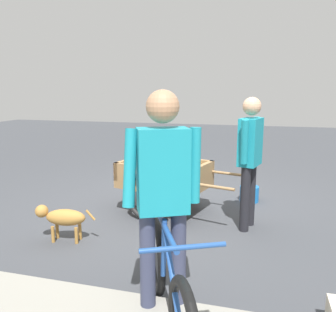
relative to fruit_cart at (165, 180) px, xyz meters
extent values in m
plane|color=#3D3F44|center=(-0.03, -0.17, -0.44)|extent=(24.00, 24.00, 0.00)
cube|color=#937047|center=(0.00, 0.00, -0.04)|extent=(1.27, 1.06, 0.10)
cube|color=#937047|center=(0.50, -0.14, 0.13)|extent=(0.27, 0.79, 0.24)
cube|color=#937047|center=(-0.50, 0.13, 0.13)|extent=(0.27, 0.79, 0.24)
cube|color=#937047|center=(0.10, 0.35, 0.13)|extent=(1.08, 0.34, 0.24)
cube|color=#937047|center=(-0.09, -0.36, 0.13)|extent=(1.08, 0.34, 0.24)
torus|color=black|center=(0.12, 0.42, -0.12)|extent=(0.63, 0.22, 0.64)
torus|color=black|center=(-0.11, -0.43, -0.12)|extent=(0.63, 0.22, 0.64)
cylinder|color=#9E9EA8|center=(0.00, 0.00, -0.12)|extent=(0.27, 0.86, 0.04)
cylinder|color=#937047|center=(-0.71, 0.54, 0.11)|extent=(0.54, 0.18, 0.04)
cylinder|color=#937047|center=(-0.88, -0.12, 0.11)|extent=(0.54, 0.18, 0.04)
cylinder|color=#9E9EA8|center=(0.46, -0.13, -0.27)|extent=(0.04, 0.04, 0.35)
ellipsoid|color=gold|center=(-0.16, 0.19, 0.09)|extent=(0.18, 0.09, 0.13)
ellipsoid|color=gold|center=(-0.14, 0.19, 0.10)|extent=(0.18, 0.13, 0.08)
ellipsoid|color=gold|center=(-0.13, 0.19, 0.11)|extent=(0.19, 0.06, 0.08)
ellipsoid|color=gold|center=(-0.12, 0.19, 0.12)|extent=(0.18, 0.06, 0.13)
ellipsoid|color=gold|center=(0.27, -0.17, 0.07)|extent=(0.17, 0.12, 0.15)
ellipsoid|color=gold|center=(0.28, -0.16, 0.08)|extent=(0.19, 0.06, 0.09)
ellipsoid|color=gold|center=(0.29, -0.16, 0.09)|extent=(0.18, 0.13, 0.05)
ellipsoid|color=gold|center=(0.30, -0.16, 0.10)|extent=(0.18, 0.14, 0.09)
ellipsoid|color=gold|center=(0.31, -0.15, 0.11)|extent=(0.18, 0.11, 0.14)
ellipsoid|color=gold|center=(-0.07, 0.00, 0.09)|extent=(0.17, 0.10, 0.15)
ellipsoid|color=gold|center=(-0.05, 0.01, 0.10)|extent=(0.18, 0.14, 0.08)
ellipsoid|color=gold|center=(-0.03, 0.01, 0.11)|extent=(0.19, 0.07, 0.09)
ellipsoid|color=gold|center=(-0.02, 0.01, 0.12)|extent=(0.17, 0.11, 0.15)
ellipsoid|color=gold|center=(0.26, 0.18, 0.17)|extent=(0.18, 0.06, 0.13)
ellipsoid|color=gold|center=(0.27, 0.19, 0.18)|extent=(0.19, 0.06, 0.11)
ellipsoid|color=gold|center=(0.28, 0.19, 0.19)|extent=(0.18, 0.07, 0.05)
ellipsoid|color=gold|center=(0.30, 0.19, 0.20)|extent=(0.19, 0.11, 0.10)
ellipsoid|color=gold|center=(0.31, 0.20, 0.21)|extent=(0.18, 0.10, 0.13)
ellipsoid|color=gold|center=(0.25, -0.20, 0.13)|extent=(0.19, 0.08, 0.12)
ellipsoid|color=gold|center=(0.26, -0.20, 0.14)|extent=(0.19, 0.08, 0.09)
ellipsoid|color=gold|center=(0.27, -0.19, 0.15)|extent=(0.19, 0.12, 0.08)
ellipsoid|color=gold|center=(0.29, -0.19, 0.16)|extent=(0.18, 0.11, 0.14)
ellipsoid|color=gold|center=(-0.35, 0.23, 0.16)|extent=(0.18, 0.06, 0.14)
ellipsoid|color=gold|center=(-0.33, 0.23, 0.17)|extent=(0.19, 0.08, 0.08)
ellipsoid|color=gold|center=(-0.32, 0.23, 0.18)|extent=(0.18, 0.12, 0.08)
ellipsoid|color=gold|center=(-0.30, 0.23, 0.19)|extent=(0.18, 0.05, 0.15)
ellipsoid|color=gold|center=(-0.25, 0.33, 0.09)|extent=(0.18, 0.07, 0.14)
ellipsoid|color=gold|center=(-0.22, 0.33, 0.10)|extent=(0.19, 0.09, 0.05)
ellipsoid|color=gold|center=(-0.20, 0.33, 0.11)|extent=(0.18, 0.06, 0.14)
ellipsoid|color=gold|center=(-0.29, 0.06, 0.13)|extent=(0.18, 0.05, 0.14)
ellipsoid|color=gold|center=(-0.28, 0.06, 0.14)|extent=(0.18, 0.05, 0.08)
ellipsoid|color=gold|center=(-0.26, 0.06, 0.15)|extent=(0.19, 0.07, 0.09)
ellipsoid|color=gold|center=(-0.25, 0.06, 0.16)|extent=(0.18, 0.08, 0.13)
ellipsoid|color=gold|center=(0.31, -0.16, 0.11)|extent=(0.17, 0.14, 0.14)
ellipsoid|color=gold|center=(0.32, -0.16, 0.12)|extent=(0.19, 0.05, 0.10)
ellipsoid|color=gold|center=(0.34, -0.15, 0.13)|extent=(0.18, 0.06, 0.05)
ellipsoid|color=gold|center=(0.35, -0.15, 0.14)|extent=(0.18, 0.13, 0.10)
ellipsoid|color=gold|center=(0.36, -0.15, 0.15)|extent=(0.17, 0.12, 0.15)
ellipsoid|color=gold|center=(-0.32, 0.20, 0.08)|extent=(0.18, 0.05, 0.13)
ellipsoid|color=gold|center=(-0.30, 0.20, 0.09)|extent=(0.18, 0.13, 0.05)
ellipsoid|color=gold|center=(-0.28, 0.20, 0.10)|extent=(0.18, 0.09, 0.14)
ellipsoid|color=gold|center=(-0.11, 0.14, 0.11)|extent=(0.18, 0.08, 0.14)
ellipsoid|color=gold|center=(-0.10, 0.14, 0.12)|extent=(0.19, 0.09, 0.09)
ellipsoid|color=gold|center=(-0.08, 0.14, 0.13)|extent=(0.19, 0.05, 0.08)
ellipsoid|color=gold|center=(-0.07, 0.14, 0.14)|extent=(0.17, 0.13, 0.13)
ellipsoid|color=gold|center=(0.10, 0.09, 0.07)|extent=(0.18, 0.10, 0.15)
ellipsoid|color=gold|center=(0.11, 0.09, 0.08)|extent=(0.19, 0.07, 0.10)
ellipsoid|color=gold|center=(0.13, 0.09, 0.09)|extent=(0.18, 0.14, 0.05)
ellipsoid|color=gold|center=(0.14, 0.09, 0.10)|extent=(0.19, 0.05, 0.10)
ellipsoid|color=gold|center=(0.15, 0.10, 0.11)|extent=(0.17, 0.09, 0.15)
ellipsoid|color=gold|center=(0.22, -0.28, 0.15)|extent=(0.18, 0.06, 0.15)
ellipsoid|color=gold|center=(0.24, -0.28, 0.16)|extent=(0.18, 0.14, 0.09)
ellipsoid|color=gold|center=(0.25, -0.28, 0.17)|extent=(0.19, 0.11, 0.08)
ellipsoid|color=gold|center=(0.27, -0.28, 0.18)|extent=(0.17, 0.13, 0.13)
ellipsoid|color=gold|center=(-0.26, -0.07, 0.08)|extent=(0.17, 0.13, 0.15)
ellipsoid|color=gold|center=(-0.24, -0.07, 0.09)|extent=(0.19, 0.07, 0.05)
ellipsoid|color=gold|center=(-0.22, -0.07, 0.10)|extent=(0.18, 0.06, 0.14)
cylinder|color=black|center=(-1.08, 0.40, -0.05)|extent=(0.11, 0.11, 0.77)
cylinder|color=black|center=(-1.14, 0.19, -0.05)|extent=(0.11, 0.11, 0.77)
cube|color=teal|center=(-1.11, 0.29, 0.60)|extent=(0.28, 0.38, 0.55)
sphere|color=tan|center=(-1.11, 0.29, 1.01)|extent=(0.21, 0.21, 0.21)
cylinder|color=teal|center=(-1.05, 0.51, 0.63)|extent=(0.08, 0.13, 0.50)
cylinder|color=teal|center=(-1.17, 0.08, 0.63)|extent=(0.08, 0.12, 0.50)
torus|color=black|center=(-0.45, 1.86, -0.11)|extent=(0.34, 0.62, 0.66)
cylinder|color=#234C93|center=(-0.66, 2.31, 0.29)|extent=(0.30, 0.56, 0.04)
cylinder|color=#234C93|center=(-0.61, 2.20, 0.11)|extent=(0.08, 0.11, 0.45)
cylinder|color=#234C93|center=(-0.74, 2.47, 0.06)|extent=(0.27, 0.49, 0.43)
ellipsoid|color=black|center=(-0.60, 2.18, 0.38)|extent=(0.20, 0.08, 0.06)
cylinder|color=#234C93|center=(-0.86, 2.71, 0.39)|extent=(0.43, 0.23, 0.03)
cylinder|color=#333851|center=(-0.70, 2.12, -0.03)|extent=(0.11, 0.11, 0.81)
cylinder|color=#333851|center=(-0.50, 2.22, -0.03)|extent=(0.11, 0.11, 0.81)
cube|color=teal|center=(-0.60, 2.17, 0.66)|extent=(0.39, 0.33, 0.57)
sphere|color=tan|center=(-0.60, 2.17, 1.09)|extent=(0.22, 0.22, 0.22)
cylinder|color=teal|center=(-0.80, 2.07, 0.69)|extent=(0.08, 0.10, 0.52)
cylinder|color=teal|center=(-0.40, 2.27, 0.69)|extent=(0.08, 0.16, 0.52)
ellipsoid|color=#AD7A38|center=(0.78, 1.20, -0.17)|extent=(0.46, 0.24, 0.18)
sphere|color=#AD7A38|center=(1.05, 1.23, -0.11)|extent=(0.14, 0.14, 0.14)
cylinder|color=#AD7A38|center=(0.51, 1.15, -0.13)|extent=(0.11, 0.04, 0.12)
cylinder|color=#AD7A38|center=(0.90, 1.27, -0.35)|extent=(0.04, 0.04, 0.18)
cylinder|color=#AD7A38|center=(0.92, 1.16, -0.35)|extent=(0.04, 0.04, 0.18)
cylinder|color=#AD7A38|center=(0.64, 1.23, -0.35)|extent=(0.04, 0.04, 0.18)
cylinder|color=#AD7A38|center=(0.66, 1.12, -0.35)|extent=(0.04, 0.04, 0.18)
cylinder|color=#1966B2|center=(-1.10, -0.74, -0.33)|extent=(0.28, 0.28, 0.23)
camera|label=1|loc=(-1.22, 4.34, 1.19)|focal=36.92mm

